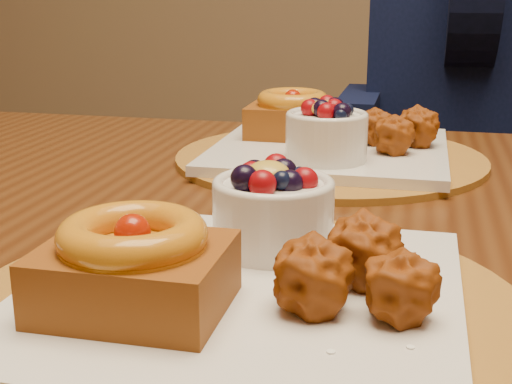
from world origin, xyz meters
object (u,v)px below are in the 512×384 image
at_px(place_setting_far, 327,141).
at_px(chair_far, 463,210).
at_px(diner, 467,49).
at_px(dining_table, 298,290).
at_px(place_setting_near, 239,276).

bearing_deg(place_setting_far, chair_far, 74.50).
relative_size(chair_far, diner, 1.07).
relative_size(dining_table, place_setting_near, 4.21).
xyz_separation_m(place_setting_far, diner, (0.19, 0.69, 0.06)).
distance_m(place_setting_far, chair_far, 0.87).
bearing_deg(diner, place_setting_far, -96.73).
bearing_deg(place_setting_near, diner, 80.23).
xyz_separation_m(place_setting_near, chair_far, (0.22, 1.22, -0.31)).
height_order(place_setting_near, diner, diner).
distance_m(dining_table, chair_far, 1.05).
height_order(place_setting_far, chair_far, place_setting_far).
xyz_separation_m(chair_far, diner, (-0.03, -0.10, 0.37)).
bearing_deg(chair_far, place_setting_far, -97.92).
bearing_deg(chair_far, dining_table, -94.55).
relative_size(place_setting_far, chair_far, 0.45).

